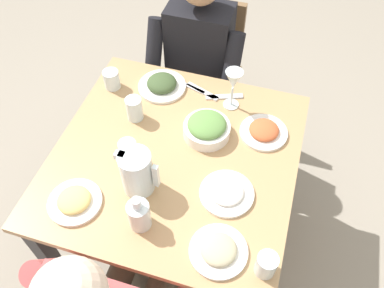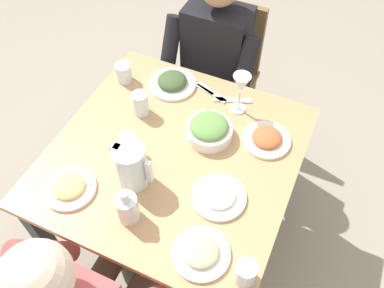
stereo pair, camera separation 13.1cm
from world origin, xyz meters
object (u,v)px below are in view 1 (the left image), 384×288
Objects in this scene: plate_dolmas at (162,84)px; water_glass_near_right at (134,109)px; plate_yoghurt at (227,192)px; wine_glass at (233,82)px; plate_beans at (218,250)px; chair_far at (204,68)px; water_pitcher at (137,172)px; diner_far at (194,71)px; water_glass_far_right at (128,151)px; salad_bowl at (207,128)px; water_glass_center at (112,79)px; water_glass_by_pitcher at (266,265)px; plate_rice_curry at (264,131)px; dining_table at (176,171)px; plate_fries at (74,201)px; oil_carafe at (139,216)px.

water_glass_near_right is at bearing -102.85° from plate_dolmas.
plate_yoghurt is 1.06× the size of wine_glass.
plate_yoghurt is at bearing 96.80° from plate_beans.
water_pitcher is (0.02, -0.99, 0.34)m from chair_far.
diner_far is 6.23× the size of water_pitcher.
plate_yoghurt is (0.35, -0.93, 0.26)m from chair_far.
salad_bowl is at bearing 39.06° from water_glass_far_right.
chair_far reaches higher than water_glass_far_right.
chair_far is at bearing 59.83° from water_glass_center.
plate_beans is at bearing -70.00° from salad_bowl.
water_glass_by_pitcher is at bearing -37.57° from water_glass_near_right.
plate_rice_curry is at bearing -54.70° from chair_far.
water_glass_near_right reaches higher than water_glass_by_pitcher.
dining_table is 0.24m from water_glass_far_right.
water_glass_by_pitcher reaches higher than salad_bowl.
diner_far is 5.73× the size of plate_yoghurt.
dining_table is 0.62m from diner_far.
dining_table is 0.42m from plate_dolmas.
plate_beans is (0.03, -0.23, 0.00)m from plate_yoghurt.
diner_far is 0.52m from salad_bowl.
water_glass_by_pitcher is (0.52, -0.18, -0.05)m from water_pitcher.
salad_bowl is 0.88× the size of plate_dolmas.
plate_dolmas is 0.95m from water_glass_by_pitcher.
plate_fries is 0.97× the size of plate_yoghurt.
water_glass_center is at bearing 136.37° from plate_beans.
plate_dolmas is at bearing 177.13° from wine_glass.
chair_far is at bearing 110.31° from plate_yoghurt.
oil_carafe reaches higher than water_glass_near_right.
water_glass_far_right is 0.29m from oil_carafe.
water_glass_far_right is (0.12, 0.25, 0.03)m from plate_fries.
salad_bowl is at bearing -0.36° from water_glass_near_right.
chair_far is at bearing 79.11° from water_glass_near_right.
plate_dolmas is at bearing 81.28° from plate_fries.
wine_glass reaches higher than plate_fries.
water_glass_near_right is 0.56× the size of wine_glass.
wine_glass is at bearing 144.36° from plate_rice_curry.
salad_bowl is 0.60m from plate_fries.
dining_table is at bearing 65.81° from water_pitcher.
dining_table is at bearing -146.30° from plate_rice_curry.
water_glass_far_right is (-0.26, -0.21, 0.01)m from salad_bowl.
plate_dolmas is at bearing 130.51° from water_glass_by_pitcher.
salad_bowl is at bearing 123.87° from water_glass_by_pitcher.
dining_table is at bearing -80.76° from diner_far.
plate_yoghurt is 0.48m from wine_glass.
water_pitcher is 1.16× the size of oil_carafe.
plate_dolmas is 0.23m from water_glass_center.
water_pitcher is at bearing -169.38° from plate_yoghurt.
diner_far is 0.95m from oil_carafe.
plate_fries is (-0.28, -0.32, 0.13)m from dining_table.
water_glass_center is 0.56m from wine_glass.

